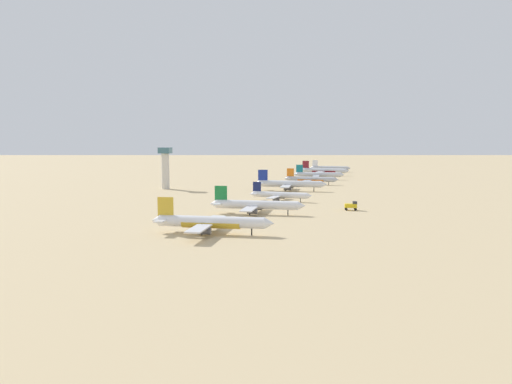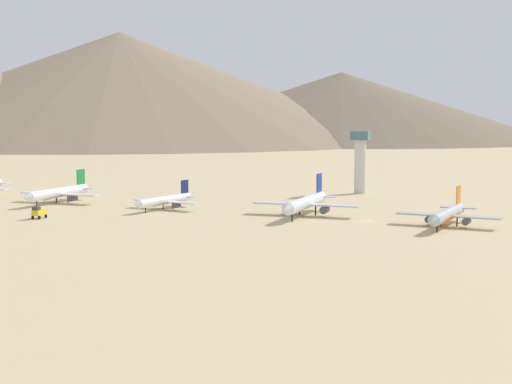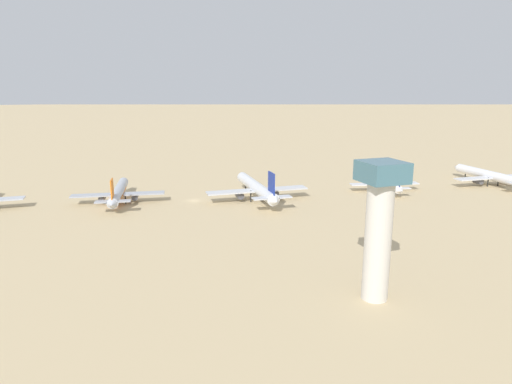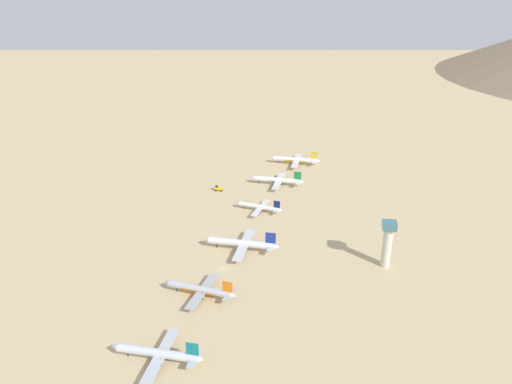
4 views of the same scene
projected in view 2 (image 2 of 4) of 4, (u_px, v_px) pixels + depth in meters
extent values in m
plane|color=tan|center=(366.00, 221.00, 241.70)|extent=(1947.40, 1947.40, 0.00)
cone|color=white|center=(2.00, 183.00, 328.55)|extent=(2.87, 3.44, 3.31)
cylinder|color=white|center=(58.00, 193.00, 288.97)|extent=(34.12, 5.71, 3.59)
cone|color=white|center=(27.00, 197.00, 271.77)|extent=(3.23, 3.70, 3.51)
cone|color=white|center=(86.00, 188.00, 306.00)|extent=(2.84, 3.39, 3.23)
cube|color=#197A38|center=(81.00, 178.00, 302.42)|extent=(5.20, 0.65, 6.60)
cube|color=silver|center=(82.00, 188.00, 303.33)|extent=(3.72, 11.49, 0.34)
cube|color=silver|center=(60.00, 194.00, 290.35)|extent=(6.72, 32.31, 0.42)
cylinder|color=#4C4C54|center=(73.00, 198.00, 287.77)|extent=(4.09, 2.41, 2.17)
cylinder|color=#4C4C54|center=(46.00, 197.00, 291.77)|extent=(4.09, 2.41, 2.17)
cylinder|color=black|center=(37.00, 202.00, 277.17)|extent=(0.42, 0.42, 3.60)
cylinder|color=black|center=(68.00, 198.00, 290.51)|extent=(0.42, 0.42, 3.60)
cylinder|color=black|center=(56.00, 197.00, 292.24)|extent=(0.42, 0.42, 3.60)
cylinder|color=white|center=(164.00, 200.00, 269.76)|extent=(27.52, 8.95, 2.91)
cone|color=white|center=(137.00, 205.00, 256.83)|extent=(3.02, 3.32, 2.85)
cone|color=white|center=(189.00, 196.00, 282.55)|extent=(2.67, 3.03, 2.62)
cube|color=#141E51|center=(185.00, 188.00, 279.84)|extent=(4.17, 1.20, 5.36)
cube|color=silver|center=(186.00, 196.00, 280.55)|extent=(4.43, 9.50, 0.28)
cube|color=silver|center=(166.00, 201.00, 270.80)|extent=(9.51, 26.23, 0.34)
cylinder|color=#4C4C54|center=(176.00, 205.00, 268.08)|extent=(3.53, 2.43, 1.76)
cylinder|color=#4C4C54|center=(155.00, 204.00, 272.66)|extent=(3.53, 2.43, 1.76)
cylinder|color=black|center=(145.00, 209.00, 260.90)|extent=(0.34, 0.34, 2.92)
cylinder|color=black|center=(172.00, 205.00, 270.59)|extent=(0.34, 0.34, 2.92)
cylinder|color=black|center=(163.00, 205.00, 272.57)|extent=(0.34, 0.34, 2.92)
cylinder|color=silver|center=(305.00, 203.00, 252.66)|extent=(37.32, 5.78, 3.92)
cone|color=silver|center=(286.00, 210.00, 233.75)|extent=(3.49, 4.00, 3.84)
cone|color=silver|center=(322.00, 197.00, 271.38)|extent=(3.06, 3.67, 3.53)
cube|color=navy|center=(319.00, 184.00, 267.46)|extent=(5.69, 0.64, 7.23)
cube|color=silver|center=(320.00, 196.00, 268.45)|extent=(3.92, 12.54, 0.37)
cube|color=silver|center=(307.00, 204.00, 254.18)|extent=(6.91, 35.32, 0.46)
cylinder|color=#4C4C54|center=(325.00, 210.00, 251.43)|extent=(4.45, 2.59, 2.37)
cylinder|color=#4C4C54|center=(288.00, 208.00, 255.66)|extent=(4.45, 2.59, 2.37)
cylinder|color=black|center=(292.00, 215.00, 239.70)|extent=(0.45, 0.45, 3.94)
cylinder|color=black|center=(316.00, 209.00, 254.39)|extent=(0.45, 0.45, 3.94)
cylinder|color=black|center=(300.00, 209.00, 256.23)|extent=(0.45, 0.45, 3.94)
cylinder|color=#B2B7C1|center=(447.00, 214.00, 228.39)|extent=(32.23, 8.52, 3.39)
cone|color=#B2B7C1|center=(433.00, 221.00, 212.82)|extent=(3.35, 3.74, 3.32)
cone|color=#B2B7C1|center=(460.00, 208.00, 243.80)|extent=(2.96, 3.41, 3.05)
cube|color=orange|center=(458.00, 196.00, 240.55)|extent=(4.89, 1.10, 6.24)
cube|color=#A4A8B2|center=(458.00, 208.00, 241.38)|extent=(4.54, 11.02, 0.32)
cube|color=#A4A8B2|center=(448.00, 216.00, 229.64)|extent=(9.28, 30.64, 0.40)
cylinder|color=#4C4C54|center=(466.00, 221.00, 226.75)|extent=(4.03, 2.63, 2.05)
cylinder|color=#4C4C54|center=(430.00, 219.00, 231.50)|extent=(4.03, 2.63, 2.05)
cylinder|color=black|center=(437.00, 227.00, 217.72)|extent=(0.39, 0.39, 3.41)
cylinder|color=black|center=(457.00, 221.00, 229.54)|extent=(0.39, 0.39, 3.41)
cylinder|color=black|center=(441.00, 220.00, 231.60)|extent=(0.39, 0.39, 3.41)
cylinder|color=orange|center=(447.00, 215.00, 228.41)|extent=(17.97, 6.20, 3.40)
cube|color=yellow|center=(39.00, 212.00, 247.13)|extent=(5.27, 2.47, 1.70)
cube|color=#333338|center=(36.00, 208.00, 245.36)|extent=(1.87, 2.13, 1.10)
cylinder|color=black|center=(39.00, 218.00, 245.07)|extent=(1.11, 0.39, 1.10)
cylinder|color=black|center=(33.00, 217.00, 245.68)|extent=(1.11, 0.39, 1.10)
cylinder|color=black|center=(46.00, 216.00, 248.86)|extent=(1.11, 0.39, 1.10)
cylinder|color=black|center=(39.00, 216.00, 249.47)|extent=(1.11, 0.39, 1.10)
cylinder|color=beige|center=(360.00, 167.00, 324.12)|extent=(4.80, 4.80, 21.99)
cube|color=#3F6B7A|center=(360.00, 136.00, 322.86)|extent=(7.20, 7.20, 3.60)
cone|color=#70604C|center=(341.00, 106.00, 984.88)|extent=(518.75, 518.75, 84.20)
cone|color=#7A6854|center=(157.00, 109.00, 928.37)|extent=(418.98, 418.98, 76.18)
cone|color=#847056|center=(120.00, 86.00, 973.02)|extent=(704.30, 704.30, 132.49)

